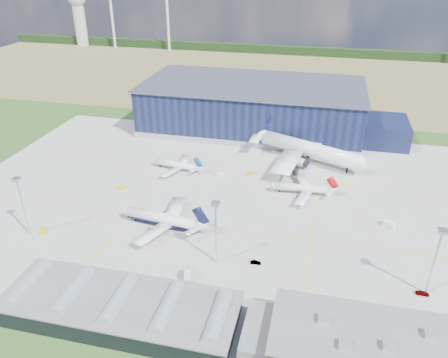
# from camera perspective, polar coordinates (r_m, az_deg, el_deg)

# --- Properties ---
(ground) EXTENTS (600.00, 600.00, 0.00)m
(ground) POSITION_cam_1_polar(r_m,az_deg,el_deg) (172.96, -1.80, -4.24)
(ground) COLOR #2B4D1D
(ground) RESTS_ON ground
(apron) EXTENTS (220.00, 160.00, 0.08)m
(apron) POSITION_cam_1_polar(r_m,az_deg,el_deg) (181.22, -0.99, -2.60)
(apron) COLOR #9A9A95
(apron) RESTS_ON ground
(farmland) EXTENTS (600.00, 220.00, 0.01)m
(farmland) POSITION_cam_1_polar(r_m,az_deg,el_deg) (374.89, 7.08, 13.42)
(farmland) COLOR olive
(farmland) RESTS_ON ground
(treeline) EXTENTS (600.00, 8.00, 8.00)m
(treeline) POSITION_cam_1_polar(r_m,az_deg,el_deg) (451.73, 8.39, 16.31)
(treeline) COLOR black
(treeline) RESTS_ON ground
(horizon_dressing) EXTENTS (440.20, 18.00, 70.00)m
(horizon_dressing) POSITION_cam_1_polar(r_m,az_deg,el_deg) (496.20, -15.47, 20.21)
(horizon_dressing) COLOR white
(horizon_dressing) RESTS_ON ground
(hangar) EXTENTS (145.00, 62.00, 26.10)m
(hangar) POSITION_cam_1_polar(r_m,az_deg,el_deg) (252.02, 4.38, 9.18)
(hangar) COLOR black
(hangar) RESTS_ON ground
(ops_building) EXTENTS (46.00, 23.00, 10.90)m
(ops_building) POSITION_cam_1_polar(r_m,az_deg,el_deg) (120.15, 17.75, -20.28)
(ops_building) COLOR brown
(ops_building) RESTS_ON ground
(glass_concourse) EXTENTS (78.00, 23.00, 8.60)m
(glass_concourse) POSITION_cam_1_polar(r_m,az_deg,el_deg) (128.15, -11.94, -16.34)
(glass_concourse) COLOR black
(glass_concourse) RESTS_ON ground
(light_mast_west) EXTENTS (2.60, 2.60, 23.00)m
(light_mast_west) POSITION_cam_1_polar(r_m,az_deg,el_deg) (167.34, -25.01, -2.17)
(light_mast_west) COLOR silver
(light_mast_west) RESTS_ON ground
(light_mast_center) EXTENTS (2.60, 2.60, 23.00)m
(light_mast_center) POSITION_cam_1_polar(r_m,az_deg,el_deg) (138.06, -1.07, -5.74)
(light_mast_center) COLOR silver
(light_mast_center) RESTS_ON ground
(light_mast_east) EXTENTS (2.60, 2.60, 23.00)m
(light_mast_east) POSITION_cam_1_polar(r_m,az_deg,el_deg) (139.76, 26.05, -8.54)
(light_mast_east) COLOR silver
(light_mast_east) RESTS_ON ground
(airliner_navy) EXTENTS (40.21, 39.53, 11.76)m
(airliner_navy) POSITION_cam_1_polar(r_m,az_deg,el_deg) (162.29, -8.21, -4.45)
(airliner_navy) COLOR white
(airliner_navy) RESTS_ON ground
(airliner_red) EXTENTS (30.22, 29.64, 9.35)m
(airliner_red) POSITION_cam_1_polar(r_m,az_deg,el_deg) (185.21, 10.07, -0.70)
(airliner_red) COLOR white
(airliner_red) RESTS_ON ground
(airliner_widebody) EXTENTS (84.58, 83.89, 20.97)m
(airliner_widebody) POSITION_cam_1_polar(r_m,az_deg,el_deg) (212.59, 11.12, 4.79)
(airliner_widebody) COLOR white
(airliner_widebody) RESTS_ON ground
(airliner_regional) EXTENTS (29.68, 29.20, 8.56)m
(airliner_regional) POSITION_cam_1_polar(r_m,az_deg,el_deg) (204.13, -6.34, 2.25)
(airliner_regional) COLOR white
(airliner_regional) RESTS_ON ground
(gse_tug_a) EXTENTS (3.42, 3.93, 1.40)m
(gse_tug_a) POSITION_cam_1_polar(r_m,az_deg,el_deg) (173.35, -22.57, -6.30)
(gse_tug_a) COLOR gold
(gse_tug_a) RESTS_ON ground
(gse_tug_b) EXTENTS (2.88, 3.76, 1.46)m
(gse_tug_b) POSITION_cam_1_polar(r_m,az_deg,el_deg) (193.74, -13.19, -1.02)
(gse_tug_b) COLOR gold
(gse_tug_b) RESTS_ON ground
(gse_cart_a) EXTENTS (3.00, 3.78, 1.44)m
(gse_cart_a) POSITION_cam_1_polar(r_m,az_deg,el_deg) (198.96, -0.48, 0.58)
(gse_cart_a) COLOR white
(gse_cart_a) RESTS_ON ground
(gse_van_b) EXTENTS (5.07, 4.64, 2.17)m
(gse_van_b) POSITION_cam_1_polar(r_m,az_deg,el_deg) (174.18, 20.69, -5.59)
(gse_van_b) COLOR white
(gse_van_b) RESTS_ON ground
(gse_tug_c) EXTENTS (2.22, 3.21, 1.31)m
(gse_tug_c) POSITION_cam_1_polar(r_m,az_deg,el_deg) (200.18, 3.35, 0.68)
(gse_tug_c) COLOR gold
(gse_tug_c) RESTS_ON ground
(gse_cart_b) EXTENTS (3.82, 3.97, 1.44)m
(gse_cart_b) POSITION_cam_1_polar(r_m,az_deg,el_deg) (222.94, 10.36, 3.22)
(gse_cart_b) COLOR white
(gse_cart_b) RESTS_ON ground
(gse_van_c) EXTENTS (4.77, 2.92, 2.14)m
(gse_van_c) POSITION_cam_1_polar(r_m,az_deg,el_deg) (133.01, 18.69, -17.02)
(gse_van_c) COLOR white
(gse_van_c) RESTS_ON ground
(airstair) EXTENTS (3.12, 5.42, 3.26)m
(airstair) POSITION_cam_1_polar(r_m,az_deg,el_deg) (139.75, -4.72, -12.45)
(airstair) COLOR white
(airstair) RESTS_ON ground
(car_a) EXTENTS (3.99, 1.73, 1.34)m
(car_a) POSITION_cam_1_polar(r_m,az_deg,el_deg) (147.28, 24.49, -13.42)
(car_a) COLOR #99999E
(car_a) RESTS_ON ground
(car_b) EXTENTS (3.55, 1.37, 1.16)m
(car_b) POSITION_cam_1_polar(r_m,az_deg,el_deg) (146.29, 4.16, -10.82)
(car_b) COLOR #99999E
(car_b) RESTS_ON ground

